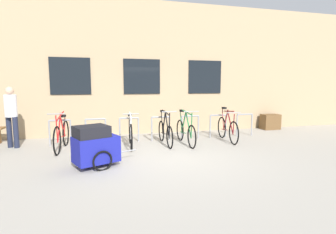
{
  "coord_description": "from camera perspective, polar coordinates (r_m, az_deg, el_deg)",
  "views": [
    {
      "loc": [
        -1.44,
        -6.07,
        1.79
      ],
      "look_at": [
        0.55,
        1.6,
        0.79
      ],
      "focal_mm": 27.72,
      "sensor_mm": 36.0,
      "label": 1
    }
  ],
  "objects": [
    {
      "name": "planter_box",
      "position": [
        11.17,
        21.55,
        -0.98
      ],
      "size": [
        0.7,
        0.44,
        0.6
      ],
      "primitive_type": "cube",
      "color": "brown",
      "rests_on": "ground"
    },
    {
      "name": "bicycle_white",
      "position": [
        7.6,
        -8.25,
        -3.45
      ],
      "size": [
        0.44,
        1.74,
        1.03
      ],
      "color": "black",
      "rests_on": "ground"
    },
    {
      "name": "bicycle_maroon",
      "position": [
        8.49,
        12.92,
        -2.47
      ],
      "size": [
        0.44,
        1.75,
        1.07
      ],
      "color": "black",
      "rests_on": "ground"
    },
    {
      "name": "bike_trailer",
      "position": [
        5.87,
        -15.75,
        -6.05
      ],
      "size": [
        1.46,
        0.91,
        0.93
      ],
      "color": "navy",
      "rests_on": "ground"
    },
    {
      "name": "bicycle_green",
      "position": [
        7.85,
        3.87,
        -3.15
      ],
      "size": [
        0.44,
        1.78,
        1.07
      ],
      "color": "black",
      "rests_on": "ground"
    },
    {
      "name": "ground_plane",
      "position": [
        6.49,
        -1.15,
        -8.81
      ],
      "size": [
        42.0,
        42.0,
        0.0
      ],
      "primitive_type": "plane",
      "color": "#9E998E"
    },
    {
      "name": "bicycle_black",
      "position": [
        7.78,
        -0.62,
        -3.28
      ],
      "size": [
        0.44,
        1.69,
        1.06
      ],
      "color": "black",
      "rests_on": "ground"
    },
    {
      "name": "bicycle_red",
      "position": [
        7.71,
        -22.33,
        -3.72
      ],
      "size": [
        0.44,
        1.81,
        1.08
      ],
      "color": "black",
      "rests_on": "ground"
    },
    {
      "name": "person_by_bench",
      "position": [
        8.49,
        -31.22,
        0.8
      ],
      "size": [
        0.33,
        0.32,
        1.73
      ],
      "color": "#1E2338",
      "rests_on": "ground"
    },
    {
      "name": "bike_rack",
      "position": [
        8.28,
        -1.64,
        -1.89
      ],
      "size": [
        6.63,
        0.05,
        0.78
      ],
      "color": "gray",
      "rests_on": "ground"
    },
    {
      "name": "storefront_building",
      "position": [
        12.91,
        -8.21,
        9.64
      ],
      "size": [
        28.0,
        7.13,
        4.72
      ],
      "color": "tan",
      "rests_on": "ground"
    }
  ]
}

